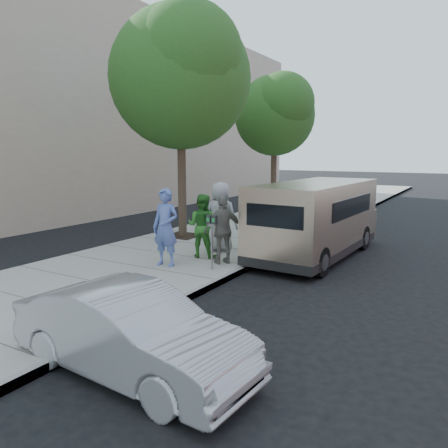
{
  "coord_description": "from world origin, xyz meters",
  "views": [
    {
      "loc": [
        6.39,
        -9.64,
        2.99
      ],
      "look_at": [
        0.59,
        0.28,
        1.1
      ],
      "focal_mm": 35.0,
      "sensor_mm": 36.0,
      "label": 1
    }
  ],
  "objects_px": {
    "tree_far": "(276,112)",
    "person_green_shirt": "(202,226)",
    "person_officer": "(166,227)",
    "van": "(317,218)",
    "person_gray_shirt": "(220,217)",
    "person_striped_polo": "(223,230)",
    "sedan": "(131,332)",
    "parking_meter": "(212,230)",
    "tree_near": "(181,73)"
  },
  "relations": [
    {
      "from": "person_officer",
      "to": "van",
      "type": "bearing_deg",
      "value": 48.34
    },
    {
      "from": "person_striped_polo",
      "to": "person_officer",
      "type": "bearing_deg",
      "value": -11.07
    },
    {
      "from": "van",
      "to": "person_striped_polo",
      "type": "relative_size",
      "value": 3.36
    },
    {
      "from": "tree_near",
      "to": "van",
      "type": "bearing_deg",
      "value": -0.15
    },
    {
      "from": "person_green_shirt",
      "to": "person_officer",
      "type": "bearing_deg",
      "value": 66.72
    },
    {
      "from": "person_green_shirt",
      "to": "person_striped_polo",
      "type": "xyz_separation_m",
      "value": [
        0.86,
        -0.31,
        0.01
      ]
    },
    {
      "from": "tree_far",
      "to": "tree_near",
      "type": "bearing_deg",
      "value": -90.0
    },
    {
      "from": "sedan",
      "to": "person_striped_polo",
      "type": "xyz_separation_m",
      "value": [
        -1.68,
        5.32,
        0.43
      ]
    },
    {
      "from": "tree_far",
      "to": "person_officer",
      "type": "bearing_deg",
      "value": -80.06
    },
    {
      "from": "van",
      "to": "person_officer",
      "type": "bearing_deg",
      "value": -125.7
    },
    {
      "from": "tree_near",
      "to": "person_striped_polo",
      "type": "relative_size",
      "value": 4.29
    },
    {
      "from": "tree_far",
      "to": "parking_meter",
      "type": "height_order",
      "value": "tree_far"
    },
    {
      "from": "tree_far",
      "to": "person_green_shirt",
      "type": "height_order",
      "value": "tree_far"
    },
    {
      "from": "tree_near",
      "to": "tree_far",
      "type": "height_order",
      "value": "tree_near"
    },
    {
      "from": "tree_far",
      "to": "parking_meter",
      "type": "xyz_separation_m",
      "value": [
        3.14,
        -10.81,
        -3.76
      ]
    },
    {
      "from": "sedan",
      "to": "person_striped_polo",
      "type": "height_order",
      "value": "person_striped_polo"
    },
    {
      "from": "person_officer",
      "to": "person_green_shirt",
      "type": "xyz_separation_m",
      "value": [
        0.28,
        1.24,
        -0.12
      ]
    },
    {
      "from": "person_green_shirt",
      "to": "person_striped_polo",
      "type": "relative_size",
      "value": 0.99
    },
    {
      "from": "person_striped_polo",
      "to": "tree_far",
      "type": "bearing_deg",
      "value": -123.31
    },
    {
      "from": "parking_meter",
      "to": "person_green_shirt",
      "type": "height_order",
      "value": "person_green_shirt"
    },
    {
      "from": "person_officer",
      "to": "person_gray_shirt",
      "type": "relative_size",
      "value": 0.98
    },
    {
      "from": "tree_near",
      "to": "parking_meter",
      "type": "height_order",
      "value": "tree_near"
    },
    {
      "from": "person_gray_shirt",
      "to": "person_striped_polo",
      "type": "height_order",
      "value": "person_gray_shirt"
    },
    {
      "from": "tree_far",
      "to": "person_striped_polo",
      "type": "distance_m",
      "value": 11.3
    },
    {
      "from": "tree_near",
      "to": "person_green_shirt",
      "type": "bearing_deg",
      "value": -45.27
    },
    {
      "from": "tree_far",
      "to": "van",
      "type": "xyz_separation_m",
      "value": [
        4.71,
        -7.61,
        -3.74
      ]
    },
    {
      "from": "parking_meter",
      "to": "van",
      "type": "bearing_deg",
      "value": 69.87
    },
    {
      "from": "person_green_shirt",
      "to": "sedan",
      "type": "bearing_deg",
      "value": 103.82
    },
    {
      "from": "parking_meter",
      "to": "tree_near",
      "type": "bearing_deg",
      "value": 140.37
    },
    {
      "from": "tree_far",
      "to": "person_green_shirt",
      "type": "bearing_deg",
      "value": -77.27
    },
    {
      "from": "van",
      "to": "parking_meter",
      "type": "bearing_deg",
      "value": -113.27
    },
    {
      "from": "sedan",
      "to": "person_striped_polo",
      "type": "bearing_deg",
      "value": 21.76
    },
    {
      "from": "tree_far",
      "to": "person_gray_shirt",
      "type": "relative_size",
      "value": 3.22
    },
    {
      "from": "person_striped_polo",
      "to": "person_gray_shirt",
      "type": "bearing_deg",
      "value": -106.56
    },
    {
      "from": "tree_near",
      "to": "person_officer",
      "type": "xyz_separation_m",
      "value": [
        1.94,
        -3.49,
        -4.41
      ]
    },
    {
      "from": "tree_far",
      "to": "sedan",
      "type": "xyz_separation_m",
      "value": [
        4.76,
        -15.48,
        -4.28
      ]
    },
    {
      "from": "van",
      "to": "person_striped_polo",
      "type": "bearing_deg",
      "value": -119.76
    },
    {
      "from": "person_green_shirt",
      "to": "tree_far",
      "type": "bearing_deg",
      "value": -87.71
    },
    {
      "from": "van",
      "to": "tree_near",
      "type": "bearing_deg",
      "value": -177.28
    },
    {
      "from": "tree_far",
      "to": "sedan",
      "type": "relative_size",
      "value": 1.78
    },
    {
      "from": "person_striped_polo",
      "to": "parking_meter",
      "type": "bearing_deg",
      "value": 45.16
    },
    {
      "from": "van",
      "to": "person_officer",
      "type": "height_order",
      "value": "van"
    },
    {
      "from": "person_officer",
      "to": "person_striped_polo",
      "type": "relative_size",
      "value": 1.12
    },
    {
      "from": "tree_far",
      "to": "person_green_shirt",
      "type": "xyz_separation_m",
      "value": [
        2.22,
        -9.85,
        -3.87
      ]
    },
    {
      "from": "tree_far",
      "to": "parking_meter",
      "type": "relative_size",
      "value": 4.84
    },
    {
      "from": "van",
      "to": "person_gray_shirt",
      "type": "xyz_separation_m",
      "value": [
        -2.45,
        -1.31,
        0.02
      ]
    },
    {
      "from": "tree_far",
      "to": "van",
      "type": "height_order",
      "value": "tree_far"
    },
    {
      "from": "parking_meter",
      "to": "person_gray_shirt",
      "type": "bearing_deg",
      "value": 121.06
    },
    {
      "from": "van",
      "to": "person_gray_shirt",
      "type": "height_order",
      "value": "person_gray_shirt"
    },
    {
      "from": "person_officer",
      "to": "person_green_shirt",
      "type": "bearing_deg",
      "value": 74.08
    }
  ]
}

